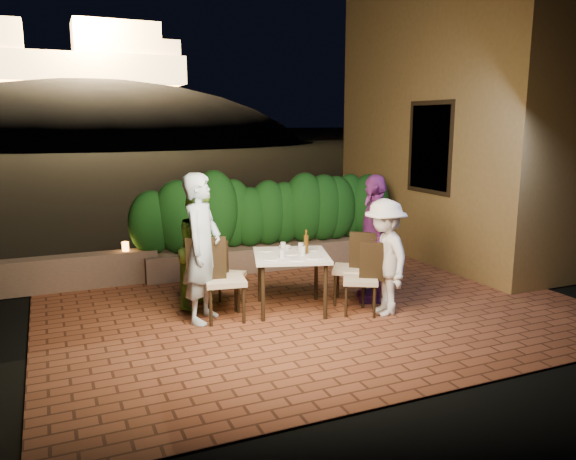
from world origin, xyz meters
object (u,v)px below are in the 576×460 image
chair_right_back (351,268)px  bowl (285,247)px  chair_left_front (225,279)px  diner_purple (374,238)px  dining_table (291,282)px  chair_left_back (227,274)px  diner_blue (202,248)px  beer_bottle (306,242)px  parapet_lamp (125,246)px  chair_right_front (360,278)px  diner_green (201,249)px  diner_white (384,257)px

chair_right_back → bowl: bearing=10.4°
chair_left_front → diner_purple: (2.11, -0.06, 0.34)m
dining_table → chair_left_back: chair_left_back is taller
diner_blue → dining_table: bearing=-56.1°
chair_left_back → beer_bottle: bearing=8.2°
chair_left_front → diner_blue: 0.47m
chair_left_back → chair_right_back: (1.58, -0.51, 0.05)m
beer_bottle → parapet_lamp: size_ratio=2.24×
dining_table → bowl: size_ratio=5.91×
diner_blue → chair_right_front: bearing=-68.2°
diner_green → parapet_lamp: diner_green is taller
dining_table → diner_blue: bearing=176.5°
chair_left_back → diner_purple: 2.05m
dining_table → bowl: bowl is taller
chair_left_back → diner_purple: (1.94, -0.52, 0.42)m
chair_left_back → chair_right_back: chair_right_back is taller
parapet_lamp → dining_table: bearing=-50.0°
beer_bottle → diner_purple: size_ratio=0.18×
dining_table → diner_purple: (1.21, -0.06, 0.50)m
chair_left_back → parapet_lamp: chair_left_back is taller
chair_right_front → diner_green: 2.12m
beer_bottle → diner_blue: diner_blue is taller
chair_left_front → chair_right_back: size_ratio=1.07×
chair_left_front → diner_green: size_ratio=0.68×
dining_table → diner_blue: diner_blue is taller
chair_left_back → diner_green: diner_green is taller
diner_blue → diner_white: bearing=-69.6°
chair_right_front → diner_blue: (-1.91, 0.54, 0.45)m
chair_right_front → diner_white: bearing=-177.0°
chair_right_back → dining_table: bearing=31.1°
chair_left_front → parapet_lamp: bearing=122.0°
chair_right_back → diner_blue: 2.05m
parapet_lamp → diner_green: bearing=-62.5°
diner_green → parapet_lamp: size_ratio=11.15×
chair_right_front → diner_green: diner_green is taller
chair_right_back → parapet_lamp: 3.45m
dining_table → diner_green: bearing=147.7°
chair_right_front → diner_blue: size_ratio=0.51×
bowl → chair_right_back: bearing=-24.2°
chair_right_back → diner_blue: (-2.00, 0.12, 0.42)m
dining_table → bowl: bearing=81.3°
beer_bottle → bowl: beer_bottle is taller
diner_purple → parapet_lamp: size_ratio=12.45×
chair_left_back → diner_blue: 0.74m
diner_blue → parapet_lamp: size_ratio=13.11×
chair_right_back → diner_green: bearing=14.2°
chair_left_front → parapet_lamp: chair_left_front is taller
chair_right_front → chair_right_back: bearing=-72.6°
chair_right_back → diner_purple: bearing=-147.2°
bowl → chair_right_back: size_ratio=0.16×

